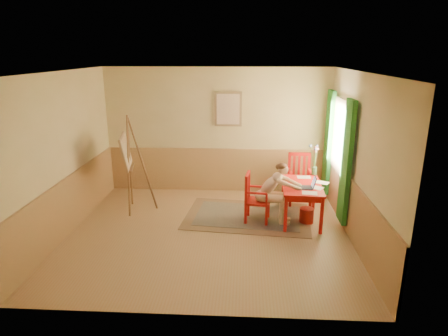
# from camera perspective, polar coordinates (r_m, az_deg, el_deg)

# --- Properties ---
(room) EXTENTS (5.04, 4.54, 2.84)m
(room) POSITION_cam_1_polar(r_m,az_deg,el_deg) (6.50, -2.47, 1.59)
(room) COLOR #A38058
(room) RESTS_ON ground
(wainscot) EXTENTS (5.00, 4.50, 1.00)m
(wainscot) POSITION_cam_1_polar(r_m,az_deg,el_deg) (7.53, -1.80, -3.44)
(wainscot) COLOR tan
(wainscot) RESTS_ON room
(window) EXTENTS (0.12, 2.01, 2.20)m
(window) POSITION_cam_1_polar(r_m,az_deg,el_deg) (7.76, 16.46, 3.01)
(window) COLOR white
(window) RESTS_ON room
(wall_portrait) EXTENTS (0.60, 0.05, 0.76)m
(wall_portrait) POSITION_cam_1_polar(r_m,az_deg,el_deg) (8.54, 0.62, 8.70)
(wall_portrait) COLOR #94754F
(wall_portrait) RESTS_ON room
(rug) EXTENTS (2.54, 1.83, 0.02)m
(rug) POSITION_cam_1_polar(r_m,az_deg,el_deg) (7.66, 3.49, -7.07)
(rug) COLOR #8C7251
(rug) RESTS_ON room
(table) EXTENTS (0.78, 1.23, 0.72)m
(table) POSITION_cam_1_polar(r_m,az_deg,el_deg) (7.40, 11.41, -3.09)
(table) COLOR #B3140E
(table) RESTS_ON room
(chair_left) EXTENTS (0.49, 0.47, 0.95)m
(chair_left) POSITION_cam_1_polar(r_m,az_deg,el_deg) (7.29, 4.60, -4.41)
(chair_left) COLOR #B3140E
(chair_left) RESTS_ON room
(chair_back) EXTENTS (0.47, 0.49, 1.06)m
(chair_back) POSITION_cam_1_polar(r_m,az_deg,el_deg) (8.29, 11.08, -1.60)
(chair_back) COLOR #B3140E
(chair_back) RESTS_ON room
(figure) EXTENTS (0.90, 0.44, 1.18)m
(figure) POSITION_cam_1_polar(r_m,az_deg,el_deg) (7.22, 7.35, -3.23)
(figure) COLOR beige
(figure) RESTS_ON room
(laptop) EXTENTS (0.38, 0.23, 0.23)m
(laptop) POSITION_cam_1_polar(r_m,az_deg,el_deg) (7.20, 12.16, -2.56)
(laptop) COLOR #1E2338
(laptop) RESTS_ON table
(papers) EXTENTS (0.62, 1.10, 0.00)m
(papers) POSITION_cam_1_polar(r_m,az_deg,el_deg) (7.39, 12.97, -2.43)
(papers) COLOR white
(papers) RESTS_ON table
(vase) EXTENTS (0.22, 0.31, 0.62)m
(vase) POSITION_cam_1_polar(r_m,az_deg,el_deg) (7.94, 13.22, 1.01)
(vase) COLOR #3F724C
(vase) RESTS_ON table
(wastebasket) EXTENTS (0.33, 0.33, 0.28)m
(wastebasket) POSITION_cam_1_polar(r_m,az_deg,el_deg) (7.50, 12.11, -6.86)
(wastebasket) COLOR maroon
(wastebasket) RESTS_ON room
(easel) EXTENTS (0.72, 0.88, 1.96)m
(easel) POSITION_cam_1_polar(r_m,az_deg,el_deg) (7.81, -14.03, 1.85)
(easel) COLOR brown
(easel) RESTS_ON room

